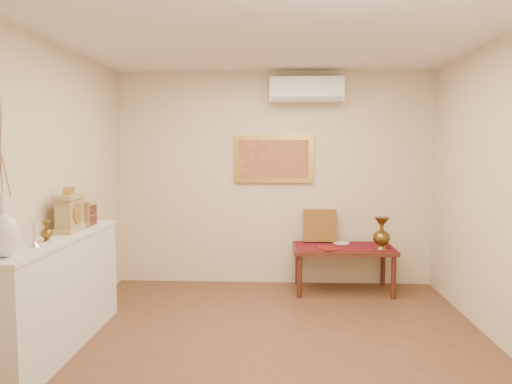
# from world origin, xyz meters

# --- Properties ---
(floor) EXTENTS (4.50, 4.50, 0.00)m
(floor) POSITION_xyz_m (0.00, 0.00, 0.00)
(floor) COLOR brown
(floor) RESTS_ON ground
(ceiling) EXTENTS (4.50, 4.50, 0.00)m
(ceiling) POSITION_xyz_m (0.00, 0.00, 2.70)
(ceiling) COLOR silver
(ceiling) RESTS_ON ground
(wall_back) EXTENTS (4.00, 0.02, 2.70)m
(wall_back) POSITION_xyz_m (0.00, 2.25, 1.35)
(wall_back) COLOR beige
(wall_back) RESTS_ON ground
(wall_front) EXTENTS (4.00, 0.02, 2.70)m
(wall_front) POSITION_xyz_m (0.00, -2.25, 1.35)
(wall_front) COLOR beige
(wall_front) RESTS_ON ground
(wall_left) EXTENTS (0.02, 4.50, 2.70)m
(wall_left) POSITION_xyz_m (-2.00, 0.00, 1.35)
(wall_left) COLOR beige
(wall_left) RESTS_ON ground
(white_vase) EXTENTS (0.21, 0.21, 1.12)m
(white_vase) POSITION_xyz_m (-1.83, -0.79, 1.54)
(white_vase) COLOR white
(white_vase) RESTS_ON display_ledge
(candlestick) EXTENTS (0.11, 0.11, 0.22)m
(candlestick) POSITION_xyz_m (-1.81, -0.41, 1.09)
(candlestick) COLOR silver
(candlestick) RESTS_ON display_ledge
(brass_urn_small) EXTENTS (0.10, 0.10, 0.22)m
(brass_urn_small) POSITION_xyz_m (-1.82, -0.18, 1.09)
(brass_urn_small) COLOR brown
(brass_urn_small) RESTS_ON display_ledge
(table_cloth) EXTENTS (1.14, 0.59, 0.01)m
(table_cloth) POSITION_xyz_m (0.85, 1.88, 0.55)
(table_cloth) COLOR maroon
(table_cloth) RESTS_ON low_table
(brass_urn_tall) EXTENTS (0.20, 0.20, 0.45)m
(brass_urn_tall) POSITION_xyz_m (1.27, 1.72, 0.79)
(brass_urn_tall) COLOR brown
(brass_urn_tall) RESTS_ON table_cloth
(plate) EXTENTS (0.20, 0.20, 0.01)m
(plate) POSITION_xyz_m (0.84, 2.04, 0.56)
(plate) COLOR white
(plate) RESTS_ON table_cloth
(menu) EXTENTS (0.28, 0.31, 0.01)m
(menu) POSITION_xyz_m (0.64, 1.70, 0.56)
(menu) COLOR maroon
(menu) RESTS_ON table_cloth
(cushion) EXTENTS (0.41, 0.18, 0.42)m
(cushion) POSITION_xyz_m (0.59, 2.14, 0.76)
(cushion) COLOR #5C2412
(cushion) RESTS_ON table_cloth
(display_ledge) EXTENTS (0.37, 2.02, 0.98)m
(display_ledge) POSITION_xyz_m (-1.82, 0.00, 0.49)
(display_ledge) COLOR silver
(display_ledge) RESTS_ON floor
(mantel_clock) EXTENTS (0.17, 0.36, 0.41)m
(mantel_clock) POSITION_xyz_m (-1.82, 0.27, 1.15)
(mantel_clock) COLOR tan
(mantel_clock) RESTS_ON display_ledge
(wooden_chest) EXTENTS (0.16, 0.21, 0.24)m
(wooden_chest) POSITION_xyz_m (-1.81, 0.61, 1.10)
(wooden_chest) COLOR tan
(wooden_chest) RESTS_ON display_ledge
(low_table) EXTENTS (1.20, 0.70, 0.55)m
(low_table) POSITION_xyz_m (0.85, 1.88, 0.48)
(low_table) COLOR #4D2117
(low_table) RESTS_ON floor
(painting) EXTENTS (1.00, 0.06, 0.60)m
(painting) POSITION_xyz_m (0.00, 2.22, 1.60)
(painting) COLOR #B58A3A
(painting) RESTS_ON wall_back
(ac_unit) EXTENTS (0.90, 0.25, 0.30)m
(ac_unit) POSITION_xyz_m (0.40, 2.12, 2.45)
(ac_unit) COLOR white
(ac_unit) RESTS_ON wall_back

